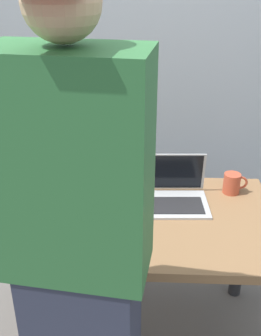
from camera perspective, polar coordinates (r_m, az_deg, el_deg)
The scene contains 9 objects.
ground_plane at distance 2.45m, azimuth -0.08°, elevation -21.84°, with size 8.00×8.00×0.00m, color slate.
desk at distance 2.02m, azimuth -0.10°, elevation -9.40°, with size 1.38×0.80×0.77m.
laptop at distance 2.05m, azimuth 5.78°, elevation -3.42°, with size 0.36×0.30×0.22m.
beer_bottle_amber at distance 2.08m, azimuth -9.85°, elevation -0.94°, with size 0.07×0.07×0.33m.
beer_bottle_dark at distance 2.06m, azimuth -5.65°, elevation -1.00°, with size 0.06×0.06×0.30m.
beer_bottle_green at distance 2.13m, azimuth -5.93°, elevation -0.38°, with size 0.07×0.07×0.29m.
person_figure at distance 1.35m, azimuth -6.95°, elevation -14.78°, with size 0.45×0.31×1.88m.
coffee_mug at distance 2.18m, azimuth 13.93°, elevation -2.07°, with size 0.12×0.09×0.11m.
back_wall at distance 2.58m, azimuth 0.86°, elevation 14.50°, with size 6.00×0.10×2.60m, color #99A3AD.
Camera 1 is at (0.08, -1.64, 1.83)m, focal length 43.99 mm.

